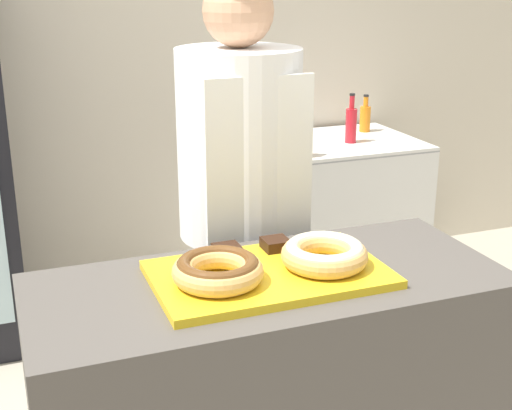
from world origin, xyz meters
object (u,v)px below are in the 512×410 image
at_px(brownie_back_right, 276,244).
at_px(bottle_orange_b, 301,139).
at_px(serving_tray, 269,274).
at_px(chest_freezer, 336,212).
at_px(bottle_orange, 365,117).
at_px(bottle_red, 351,124).
at_px(brownie_back_left, 227,251).
at_px(donut_chocolate_glaze, 218,269).
at_px(donut_light_glaze, 324,253).
at_px(baker_person, 240,214).

relative_size(brownie_back_right, bottle_orange_b, 0.31).
height_order(serving_tray, bottle_orange_b, bottle_orange_b).
distance_m(chest_freezer, bottle_orange, 0.57).
bearing_deg(bottle_red, brownie_back_left, -128.39).
height_order(donut_chocolate_glaze, brownie_back_right, donut_chocolate_glaze).
bearing_deg(brownie_back_right, bottle_orange, 53.97).
bearing_deg(brownie_back_right, donut_light_glaze, -63.77).
relative_size(serving_tray, bottle_orange_b, 2.68).
bearing_deg(donut_light_glaze, bottle_orange, 58.02).
bearing_deg(serving_tray, donut_chocolate_glaze, -170.82).
xyz_separation_m(donut_chocolate_glaze, bottle_orange_b, (0.91, 1.50, -0.06)).
distance_m(donut_chocolate_glaze, donut_light_glaze, 0.31).
relative_size(serving_tray, donut_light_glaze, 2.62).
height_order(brownie_back_right, chest_freezer, brownie_back_right).
height_order(bottle_orange_b, bottle_red, bottle_red).
xyz_separation_m(donut_chocolate_glaze, bottle_red, (1.29, 1.69, -0.05)).
bearing_deg(donut_chocolate_glaze, bottle_orange, 51.84).
height_order(baker_person, bottle_red, baker_person).
relative_size(baker_person, bottle_orange_b, 7.45).
xyz_separation_m(donut_light_glaze, brownie_back_right, (-0.08, 0.16, -0.02)).
xyz_separation_m(donut_chocolate_glaze, brownie_back_left, (0.08, 0.16, -0.02)).
height_order(brownie_back_left, bottle_orange_b, bottle_orange_b).
bearing_deg(brownie_back_right, bottle_red, 55.20).
bearing_deg(donut_light_glaze, brownie_back_right, 116.23).
distance_m(brownie_back_left, bottle_orange, 2.25).
distance_m(bottle_orange, bottle_red, 0.29).
xyz_separation_m(brownie_back_right, baker_person, (0.04, 0.41, -0.05)).
distance_m(donut_light_glaze, baker_person, 0.58).
height_order(serving_tray, donut_chocolate_glaze, donut_chocolate_glaze).
bearing_deg(bottle_orange, bottle_orange_b, -145.65).
bearing_deg(bottle_orange_b, bottle_red, 26.21).
bearing_deg(baker_person, bottle_orange, 47.28).
distance_m(serving_tray, bottle_red, 2.02).
relative_size(donut_chocolate_glaze, donut_light_glaze, 1.00).
bearing_deg(baker_person, bottle_red, 47.51).
height_order(donut_chocolate_glaze, bottle_orange_b, bottle_orange_b).
bearing_deg(donut_light_glaze, serving_tray, 170.82).
height_order(serving_tray, brownie_back_left, brownie_back_left).
relative_size(donut_chocolate_glaze, bottle_orange, 1.14).
relative_size(donut_chocolate_glaze, brownie_back_left, 3.25).
distance_m(baker_person, bottle_orange, 1.81).
relative_size(brownie_back_right, bottle_red, 0.28).
bearing_deg(bottle_orange_b, bottle_orange, 34.35).
distance_m(brownie_back_left, baker_person, 0.45).
xyz_separation_m(bottle_orange, bottle_red, (-0.20, -0.21, 0.02)).
relative_size(baker_person, bottle_red, 6.65).
bearing_deg(bottle_red, bottle_orange, 46.11).
bearing_deg(bottle_red, bottle_orange_b, -153.79).
bearing_deg(donut_chocolate_glaze, donut_light_glaze, 0.00).
bearing_deg(bottle_orange_b, brownie_back_left, -121.82).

